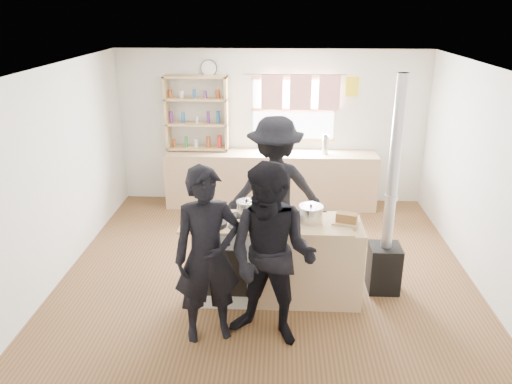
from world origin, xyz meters
TOP-DOWN VIEW (x-y plane):
  - ground at (0.00, 0.00)m, footprint 5.00×5.00m
  - back_counter at (0.00, 2.22)m, footprint 3.40×0.55m
  - shelving_unit at (-1.20, 2.34)m, footprint 1.00×0.28m
  - thermos at (0.86, 2.22)m, footprint 0.10×0.10m
  - cooking_island at (0.14, -0.55)m, footprint 1.97×0.64m
  - skillet_greens at (-0.56, -0.68)m, footprint 0.38×0.38m
  - roast_tray at (0.13, -0.58)m, footprint 0.43×0.36m
  - stockpot_stove at (-0.22, -0.37)m, footprint 0.23×0.23m
  - stockpot_counter at (0.48, -0.53)m, footprint 0.27×0.27m
  - bread_board at (0.86, -0.57)m, footprint 0.33×0.27m
  - flue_heater at (1.36, -0.35)m, footprint 0.35×0.35m
  - person_near_left at (-0.54, -1.30)m, footprint 0.75×0.60m
  - person_near_right at (0.08, -1.33)m, footprint 1.07×0.95m
  - person_far at (0.08, 0.38)m, footprint 1.31×0.88m

SIDE VIEW (x-z plane):
  - ground at x=0.00m, z-range -0.01..0.00m
  - back_counter at x=0.00m, z-range 0.00..0.90m
  - cooking_island at x=0.14m, z-range 0.00..0.93m
  - flue_heater at x=1.36m, z-range -0.61..1.89m
  - person_near_left at x=-0.54m, z-range 0.00..1.78m
  - person_near_right at x=0.08m, z-range 0.00..1.83m
  - person_far at x=0.08m, z-range 0.00..1.89m
  - skillet_greens at x=-0.56m, z-range 0.93..0.98m
  - roast_tray at x=0.13m, z-range 0.93..1.01m
  - bread_board at x=0.86m, z-range 0.92..1.04m
  - stockpot_stove at x=-0.22m, z-range 0.92..1.10m
  - stockpot_counter at x=0.48m, z-range 0.92..1.12m
  - thermos at x=0.86m, z-range 0.90..1.20m
  - shelving_unit at x=-1.20m, z-range 0.91..2.11m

